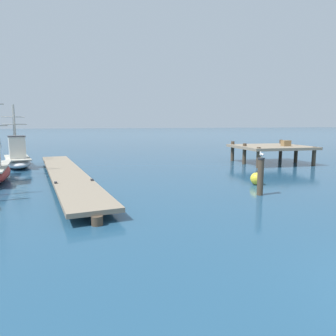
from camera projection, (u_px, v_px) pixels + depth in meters
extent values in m
cube|color=gray|center=(66.00, 173.00, 17.13)|extent=(3.48, 17.20, 0.16)
cylinder|color=#4C3D2D|center=(97.00, 220.00, 9.44)|extent=(0.36, 0.36, 0.29)
cylinder|color=#4C3D2D|center=(73.00, 186.00, 14.58)|extent=(0.36, 0.36, 0.29)
cylinder|color=#4C3D2D|center=(61.00, 170.00, 19.73)|extent=(0.36, 0.36, 0.29)
cylinder|color=#4C3D2D|center=(55.00, 160.00, 24.88)|extent=(0.36, 0.36, 0.29)
cube|color=#333338|center=(56.00, 182.00, 13.70)|extent=(0.14, 0.21, 0.08)
cube|color=#333338|center=(92.00, 180.00, 14.34)|extent=(0.14, 0.21, 0.08)
ellipsoid|color=silver|center=(18.00, 162.00, 22.00)|extent=(2.64, 5.10, 0.72)
cube|color=#B2AD9E|center=(17.00, 158.00, 21.95)|extent=(2.34, 4.58, 0.08)
cube|color=silver|center=(17.00, 147.00, 21.21)|extent=(1.20, 1.32, 1.48)
cube|color=#3D3D42|center=(16.00, 136.00, 21.10)|extent=(1.30, 1.43, 0.06)
cylinder|color=#B2ADA3|center=(15.00, 131.00, 21.89)|extent=(0.11, 0.11, 3.71)
cylinder|color=#B2ADA3|center=(15.00, 124.00, 21.82)|extent=(1.56, 0.36, 0.06)
cylinder|color=#333338|center=(14.00, 128.00, 22.72)|extent=(0.39, 1.90, 2.75)
cylinder|color=#B2ADA3|center=(14.00, 131.00, 22.83)|extent=(0.11, 0.11, 3.71)
cylinder|color=#B2ADA3|center=(13.00, 117.00, 22.68)|extent=(1.56, 0.36, 0.06)
cylinder|color=#333338|center=(13.00, 128.00, 23.66)|extent=(0.39, 1.90, 2.75)
cube|color=gray|center=(271.00, 147.00, 24.01)|extent=(5.73, 5.39, 0.20)
cylinder|color=#4C3D2D|center=(258.00, 158.00, 21.55)|extent=(0.28, 0.28, 1.46)
cylinder|color=#4C3D2D|center=(314.00, 156.00, 22.60)|extent=(0.28, 0.28, 1.41)
cylinder|color=#4C3D2D|center=(232.00, 151.00, 25.58)|extent=(0.28, 0.28, 1.63)
cylinder|color=#4C3D2D|center=(281.00, 150.00, 26.61)|extent=(0.28, 0.28, 1.71)
cylinder|color=#4C3D2D|center=(244.00, 154.00, 23.56)|extent=(0.28, 0.28, 1.59)
cylinder|color=#4C3D2D|center=(296.00, 154.00, 24.62)|extent=(0.28, 0.28, 1.39)
cube|color=olive|center=(286.00, 143.00, 23.44)|extent=(0.64, 0.53, 0.44)
cylinder|color=#4C3D2D|center=(260.00, 177.00, 13.31)|extent=(0.26, 0.26, 1.63)
cylinder|color=#28282D|center=(261.00, 159.00, 13.20)|extent=(0.30, 0.30, 0.06)
cylinder|color=gold|center=(261.00, 157.00, 13.19)|extent=(0.01, 0.01, 0.07)
cylinder|color=gold|center=(262.00, 157.00, 13.19)|extent=(0.01, 0.01, 0.07)
ellipsoid|color=white|center=(261.00, 155.00, 13.17)|extent=(0.19, 0.30, 0.13)
ellipsoid|color=silver|center=(260.00, 154.00, 13.15)|extent=(0.09, 0.24, 0.09)
ellipsoid|color=#383838|center=(261.00, 155.00, 13.04)|extent=(0.04, 0.07, 0.04)
ellipsoid|color=silver|center=(263.00, 154.00, 13.15)|extent=(0.09, 0.24, 0.09)
ellipsoid|color=#383838|center=(264.00, 155.00, 13.05)|extent=(0.04, 0.07, 0.04)
cone|color=white|center=(263.00, 155.00, 13.02)|extent=(0.09, 0.10, 0.07)
sphere|color=white|center=(261.00, 152.00, 13.27)|extent=(0.08, 0.08, 0.08)
cone|color=gold|center=(260.00, 152.00, 13.32)|extent=(0.03, 0.05, 0.02)
sphere|color=yellow|center=(257.00, 179.00, 15.65)|extent=(0.63, 0.63, 0.63)
torus|color=black|center=(257.00, 173.00, 15.61)|extent=(0.14, 0.02, 0.14)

